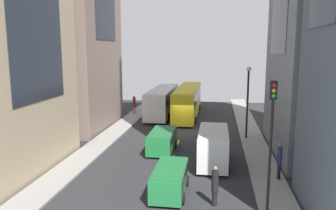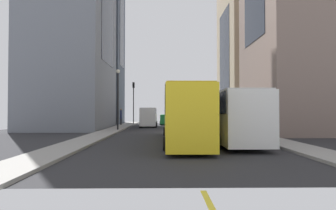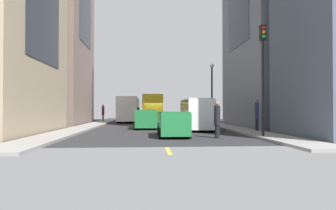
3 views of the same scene
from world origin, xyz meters
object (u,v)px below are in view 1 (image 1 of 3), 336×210
delivery_van_white (213,144)px  car_green_1 (170,178)px  city_bus_white (163,99)px  traffic_light_near_corner (272,123)px  car_green_0 (162,139)px  pedestrian_walking_far (280,159)px  streetcar_yellow (188,99)px  pedestrian_waiting_curb (134,104)px  pedestrian_crossing_mid (215,185)px

delivery_van_white → car_green_1: bearing=-114.5°
city_bus_white → traffic_light_near_corner: (9.36, -24.33, 2.68)m
car_green_0 → car_green_1: car_green_0 is taller
pedestrian_walking_far → traffic_light_near_corner: 5.64m
streetcar_yellow → traffic_light_near_corner: size_ratio=2.11×
streetcar_yellow → pedestrian_waiting_curb: streetcar_yellow is taller
delivery_van_white → pedestrian_walking_far: bearing=-30.8°
streetcar_yellow → city_bus_white: bearing=-178.3°
city_bus_white → delivery_van_white: (6.53, -17.45, -0.50)m
streetcar_yellow → car_green_0: bearing=-92.9°
city_bus_white → car_green_0: (2.39, -14.83, -1.01)m
city_bus_white → delivery_van_white: city_bus_white is taller
city_bus_white → traffic_light_near_corner: 26.21m
pedestrian_crossing_mid → traffic_light_near_corner: 4.45m
car_green_0 → car_green_1: (1.74, -7.86, -0.06)m
car_green_1 → traffic_light_near_corner: bearing=-17.5°
streetcar_yellow → traffic_light_near_corner: 25.34m
delivery_van_white → pedestrian_walking_far: (4.14, -2.47, -0.08)m
delivery_van_white → car_green_1: delivery_van_white is taller
car_green_1 → pedestrian_crossing_mid: pedestrian_crossing_mid is taller
city_bus_white → pedestrian_walking_far: city_bus_white is taller
city_bus_white → streetcar_yellow: (3.15, 0.10, 0.12)m
pedestrian_crossing_mid → car_green_0: bearing=-43.7°
car_green_0 → traffic_light_near_corner: 12.35m
delivery_van_white → traffic_light_near_corner: bearing=-67.6°
car_green_0 → pedestrian_walking_far: bearing=-31.6°
city_bus_white → pedestrian_waiting_curb: 3.68m
city_bus_white → car_green_1: (4.14, -22.69, -1.07)m
delivery_van_white → pedestrian_waiting_curb: size_ratio=2.29×
delivery_van_white → pedestrian_waiting_curb: bearing=120.4°
city_bus_white → car_green_1: city_bus_white is taller
car_green_1 → traffic_light_near_corner: size_ratio=0.62×
pedestrian_waiting_curb → streetcar_yellow: bearing=-168.3°
pedestrian_walking_far → pedestrian_crossing_mid: size_ratio=1.07×
delivery_van_white → pedestrian_walking_far: 4.82m
streetcar_yellow → car_green_0: (-0.76, -14.92, -1.13)m
city_bus_white → car_green_0: 15.05m
car_green_1 → streetcar_yellow: bearing=92.5°
pedestrian_waiting_curb → traffic_light_near_corner: bearing=127.8°
car_green_1 → car_green_0: bearing=102.5°
pedestrian_crossing_mid → streetcar_yellow: bearing=-60.8°
streetcar_yellow → pedestrian_waiting_curb: 6.82m
delivery_van_white → car_green_0: bearing=147.7°
pedestrian_waiting_curb → traffic_light_near_corner: 27.65m
pedestrian_walking_far → pedestrian_crossing_mid: bearing=108.0°
car_green_1 → pedestrian_crossing_mid: (2.57, -1.14, 0.22)m
city_bus_white → delivery_van_white: bearing=-69.5°
delivery_van_white → car_green_0: 4.92m
city_bus_white → pedestrian_crossing_mid: bearing=-74.3°
car_green_0 → pedestrian_waiting_curb: (-6.01, 14.68, 0.35)m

